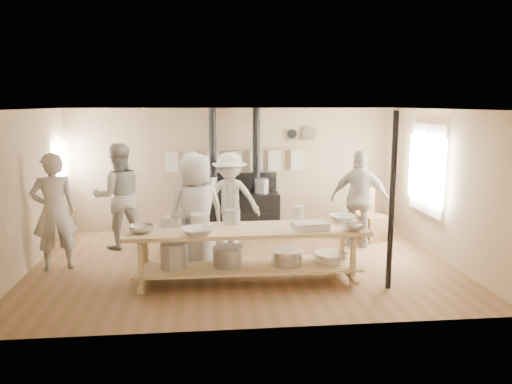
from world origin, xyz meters
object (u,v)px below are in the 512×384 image
Objects in this scene: cook_center at (196,213)px; roasting_pan at (310,226)px; stove at (235,208)px; cook_left at (119,196)px; chair at (371,225)px; cook_by_window at (230,199)px; prep_table at (247,249)px; cook_far_left at (54,212)px; cook_right at (360,199)px.

cook_center reaches higher than roasting_pan.
cook_left is (-2.22, -0.89, 0.47)m from stove.
cook_left is at bearing 157.74° from chair.
stove reaches higher than cook_by_window.
cook_by_window reaches higher than prep_table.
chair is at bearing 164.39° from cook_left.
cook_far_left is 5.88m from chair.
cook_center is 3.25m from cook_right.
cook_by_window is at bearing 164.67° from cook_left.
stove is at bearing 89.96° from prep_table.
cook_by_window is at bearing 157.54° from chair.
prep_table is 1.86× the size of cook_center.
cook_by_window is (2.08, 0.02, -0.10)m from cook_left.
cook_center is 1.70m from cook_by_window.
cook_far_left is 3.84× the size of roasting_pan.
stove is 2.56× the size of chair.
prep_table is at bearing -163.59° from chair.
prep_table is 3.23m from cook_far_left.
chair is at bearing 172.97° from cook_far_left.
prep_table is at bearing 122.60° from cook_center.
cook_center is at bearing -177.75° from chair.
cook_by_window is 1.75× the size of chair.
stove is 2.60m from cook_center.
chair is 2.96m from roasting_pan.
stove is at bearing 106.22° from roasting_pan.
cook_far_left is 4.14m from roasting_pan.
cook_by_window is at bearing -131.91° from cook_center.
cook_right is at bearing -3.38° from cook_by_window.
chair is (2.80, 0.01, -0.59)m from cook_by_window.
stove is 5.17× the size of roasting_pan.
roasting_pan is at bearing 73.18° from cook_right.
prep_table is at bearing 143.83° from cook_far_left.
stove is at bearing 87.23° from cook_by_window.
roasting_pan is (-1.35, -1.89, -0.01)m from cook_right.
cook_right is at bearing 36.99° from prep_table.
cook_center reaches higher than cook_far_left.
cook_right is (2.28, 1.72, 0.40)m from prep_table.
prep_table is 1.82× the size of cook_left.
roasting_pan is at bearing -58.40° from cook_by_window.
chair is at bearing 39.03° from prep_table.
roasting_pan is (1.07, -2.32, 0.02)m from cook_by_window.
chair is (2.66, 2.16, -0.22)m from prep_table.
cook_center is 1.06× the size of cook_right.
cook_far_left is 5.39m from cook_right.
stove is 0.72× the size of prep_table.
roasting_pan is (3.98, -1.11, -0.06)m from cook_far_left.
cook_left is 2.13m from cook_center.
cook_by_window is at bearing 114.83° from roasting_pan.
prep_table is (-0.00, -3.02, -0.00)m from stove.
cook_right is 2.32m from roasting_pan.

